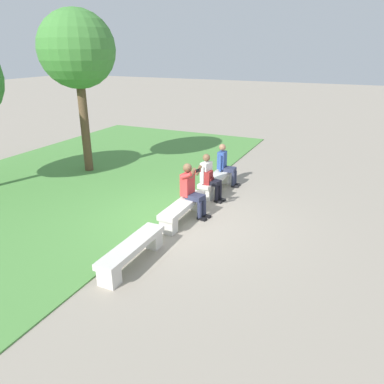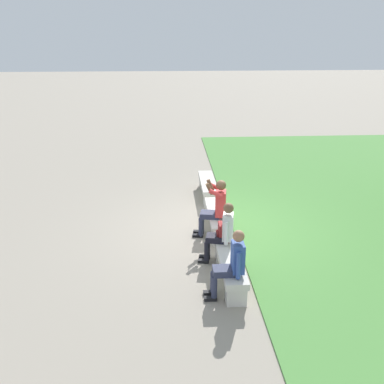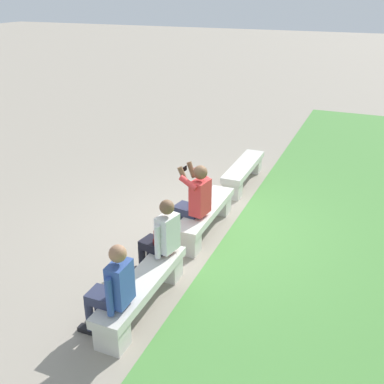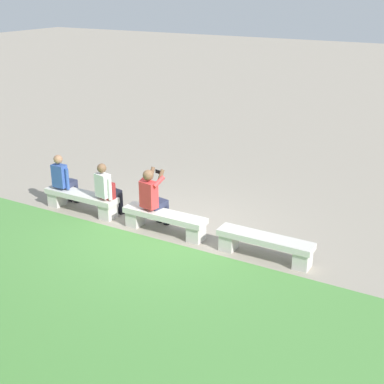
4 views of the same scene
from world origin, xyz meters
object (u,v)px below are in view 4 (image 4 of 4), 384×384
Objects in this scene: bench_main at (265,244)px; backpack at (108,191)px; bench_mid at (82,199)px; person_distant at (107,188)px; person_companion at (63,179)px; person_photographer at (153,195)px; bench_near at (165,219)px.

backpack is (3.67, -0.04, 0.33)m from bench_main.
bench_mid is 1.46× the size of person_distant.
bench_main is at bearing 180.00° from bench_mid.
person_photographer is at bearing -179.76° from person_companion.
person_distant is 1.25m from person_companion.
bench_main is 3.73m from person_distant.
bench_near is at bearing 178.62° from person_companion.
bench_main is 1.46× the size of person_distant.
bench_mid is 0.79m from person_distant.
person_distant reaches higher than bench_mid.
backpack is at bearing 1.68° from person_photographer.
person_distant is (1.51, -0.06, 0.38)m from bench_near.
bench_near is at bearing 180.00° from bench_mid.
bench_main is 1.00× the size of bench_mid.
backpack is at bearing -1.68° from bench_near.
person_distant is (1.18, 0.01, -0.06)m from person_photographer.
person_photographer reaches higher than backpack.
person_distant is at bearing 179.93° from person_companion.
person_distant is at bearing -174.65° from bench_mid.
person_companion reaches higher than bench_near.
person_distant is at bearing 0.56° from person_photographer.
backpack reaches higher than bench_main.
person_distant is 2.94× the size of backpack.
person_photographer is 1.05× the size of person_companion.
backpack reaches higher than bench_near.
person_companion is (2.43, 0.01, -0.06)m from person_photographer.
bench_main and bench_mid have the same top height.
bench_near is 1.50m from backpack.
backpack is (1.14, 0.03, -0.11)m from person_photographer.
person_photographer is at bearing -178.32° from backpack.
person_distant reaches higher than bench_near.
backpack is at bearing 152.98° from person_distant.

